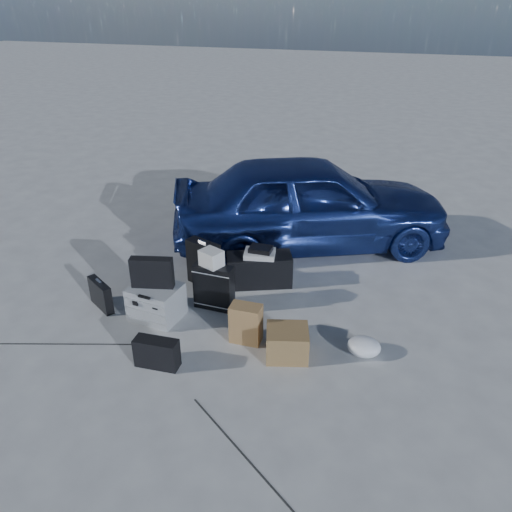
{
  "coord_description": "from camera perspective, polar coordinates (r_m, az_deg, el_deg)",
  "views": [
    {
      "loc": [
        1.78,
        -3.66,
        3.12
      ],
      "look_at": [
        0.28,
        0.85,
        0.63
      ],
      "focal_mm": 35.0,
      "sensor_mm": 36.0,
      "label": 1
    }
  ],
  "objects": [
    {
      "name": "laptop_bag",
      "position": [
        5.34,
        -11.8,
        -1.86
      ],
      "size": [
        0.46,
        0.22,
        0.33
      ],
      "primitive_type": "cube",
      "rotation": [
        0.0,
        0.0,
        0.25
      ],
      "color": "black",
      "rests_on": "pelican_case"
    },
    {
      "name": "car",
      "position": [
        6.84,
        6.19,
        6.15
      ],
      "size": [
        3.98,
        2.9,
        1.26
      ],
      "primitive_type": "imported",
      "rotation": [
        0.0,
        0.0,
        2.0
      ],
      "color": "navy",
      "rests_on": "ground"
    },
    {
      "name": "cardboard_box",
      "position": [
        4.88,
        3.58,
        -9.87
      ],
      "size": [
        0.48,
        0.45,
        0.3
      ],
      "primitive_type": "cube",
      "rotation": [
        0.0,
        0.0,
        0.29
      ],
      "color": "brown",
      "rests_on": "ground"
    },
    {
      "name": "flat_box_white",
      "position": [
        5.88,
        0.43,
        0.26
      ],
      "size": [
        0.41,
        0.34,
        0.06
      ],
      "primitive_type": "cube",
      "rotation": [
        0.0,
        0.0,
        0.2
      ],
      "color": "silver",
      "rests_on": "duffel_bag"
    },
    {
      "name": "messenger_bag",
      "position": [
        4.85,
        -11.27,
        -10.81
      ],
      "size": [
        0.43,
        0.18,
        0.29
      ],
      "primitive_type": "cube",
      "rotation": [
        0.0,
        0.0,
        0.07
      ],
      "color": "black",
      "rests_on": "ground"
    },
    {
      "name": "suitcase_left",
      "position": [
        5.98,
        -5.98,
        -0.85
      ],
      "size": [
        0.46,
        0.29,
        0.56
      ],
      "primitive_type": "cube",
      "rotation": [
        0.0,
        0.0,
        -0.35
      ],
      "color": "black",
      "rests_on": "ground"
    },
    {
      "name": "duffel_bag",
      "position": [
        5.99,
        0.37,
        -1.58
      ],
      "size": [
        0.84,
        0.61,
        0.38
      ],
      "primitive_type": "cube",
      "rotation": [
        0.0,
        0.0,
        0.41
      ],
      "color": "black",
      "rests_on": "ground"
    },
    {
      "name": "ground",
      "position": [
        5.13,
        -6.04,
        -9.97
      ],
      "size": [
        60.0,
        60.0,
        0.0
      ],
      "primitive_type": "plane",
      "color": "silver",
      "rests_on": "ground"
    },
    {
      "name": "plastic_bag",
      "position": [
        5.03,
        12.22,
        -10.09
      ],
      "size": [
        0.35,
        0.3,
        0.18
      ],
      "primitive_type": "ellipsoid",
      "rotation": [
        0.0,
        0.0,
        0.08
      ],
      "color": "white",
      "rests_on": "ground"
    },
    {
      "name": "flat_box_black",
      "position": [
        5.85,
        0.54,
        0.79
      ],
      "size": [
        0.27,
        0.19,
        0.06
      ],
      "primitive_type": "cube",
      "rotation": [
        0.0,
        0.0,
        0.03
      ],
      "color": "black",
      "rests_on": "flat_box_white"
    },
    {
      "name": "briefcase",
      "position": [
        5.83,
        -17.33,
        -4.25
      ],
      "size": [
        0.41,
        0.3,
        0.33
      ],
      "primitive_type": "cube",
      "rotation": [
        0.0,
        0.0,
        -0.55
      ],
      "color": "black",
      "rests_on": "ground"
    },
    {
      "name": "kraft_bag",
      "position": [
        5.03,
        -1.16,
        -7.73
      ],
      "size": [
        0.31,
        0.19,
        0.41
      ],
      "primitive_type": "cube",
      "rotation": [
        0.0,
        0.0,
        0.03
      ],
      "color": "#A87949",
      "rests_on": "ground"
    },
    {
      "name": "suitcase_right",
      "position": [
        5.53,
        -4.84,
        -3.55
      ],
      "size": [
        0.44,
        0.17,
        0.53
      ],
      "primitive_type": "cube",
      "rotation": [
        0.0,
        0.0,
        -0.02
      ],
      "color": "black",
      "rests_on": "ground"
    },
    {
      "name": "pelican_case",
      "position": [
        5.5,
        -11.33,
        -5.16
      ],
      "size": [
        0.55,
        0.47,
        0.37
      ],
      "primitive_type": "cube",
      "rotation": [
        0.0,
        0.0,
        -0.1
      ],
      "color": "gray",
      "rests_on": "ground"
    },
    {
      "name": "white_carton",
      "position": [
        5.37,
        -5.12,
        -0.24
      ],
      "size": [
        0.28,
        0.25,
        0.18
      ],
      "primitive_type": "cube",
      "rotation": [
        0.0,
        0.0,
        -0.4
      ],
      "color": "silver",
      "rests_on": "suitcase_right"
    }
  ]
}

